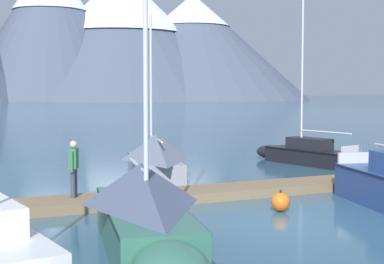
{
  "coord_description": "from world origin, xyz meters",
  "views": [
    {
      "loc": [
        -7.6,
        -13.22,
        3.46
      ],
      "look_at": [
        0.0,
        6.0,
        2.0
      ],
      "focal_mm": 54.46,
      "sensor_mm": 36.0,
      "label": 1
    }
  ],
  "objects_px": {
    "sailboat_far_berth": "(303,153)",
    "person_on_dock": "(74,165)",
    "sailboat_second_berth": "(146,215)",
    "sailboat_mid_dock_port": "(154,157)",
    "mooring_buoy_channel_marker": "(280,202)"
  },
  "relations": [
    {
      "from": "sailboat_mid_dock_port",
      "to": "mooring_buoy_channel_marker",
      "type": "distance_m",
      "value": 7.86
    },
    {
      "from": "sailboat_mid_dock_port",
      "to": "person_on_dock",
      "type": "height_order",
      "value": "sailboat_mid_dock_port"
    },
    {
      "from": "sailboat_second_berth",
      "to": "sailboat_mid_dock_port",
      "type": "height_order",
      "value": "sailboat_second_berth"
    },
    {
      "from": "person_on_dock",
      "to": "mooring_buoy_channel_marker",
      "type": "height_order",
      "value": "person_on_dock"
    },
    {
      "from": "sailboat_second_berth",
      "to": "sailboat_mid_dock_port",
      "type": "distance_m",
      "value": 11.38
    },
    {
      "from": "sailboat_far_berth",
      "to": "mooring_buoy_channel_marker",
      "type": "distance_m",
      "value": 11.35
    },
    {
      "from": "mooring_buoy_channel_marker",
      "to": "person_on_dock",
      "type": "bearing_deg",
      "value": 152.61
    },
    {
      "from": "sailboat_mid_dock_port",
      "to": "mooring_buoy_channel_marker",
      "type": "xyz_separation_m",
      "value": [
        1.33,
        -7.73,
        -0.55
      ]
    },
    {
      "from": "sailboat_mid_dock_port",
      "to": "person_on_dock",
      "type": "bearing_deg",
      "value": -129.65
    },
    {
      "from": "sailboat_far_berth",
      "to": "person_on_dock",
      "type": "relative_size",
      "value": 5.25
    },
    {
      "from": "sailboat_far_berth",
      "to": "mooring_buoy_channel_marker",
      "type": "relative_size",
      "value": 14.14
    },
    {
      "from": "sailboat_second_berth",
      "to": "sailboat_mid_dock_port",
      "type": "bearing_deg",
      "value": 71.31
    },
    {
      "from": "sailboat_second_berth",
      "to": "person_on_dock",
      "type": "distance_m",
      "value": 5.88
    },
    {
      "from": "sailboat_second_berth",
      "to": "person_on_dock",
      "type": "xyz_separation_m",
      "value": [
        -0.44,
        5.85,
        0.37
      ]
    },
    {
      "from": "sailboat_mid_dock_port",
      "to": "mooring_buoy_channel_marker",
      "type": "relative_size",
      "value": 10.49
    }
  ]
}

